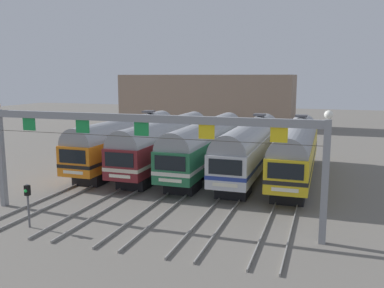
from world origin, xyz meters
The scene contains 10 objects.
ground_plane centered at (0.00, 0.00, 0.00)m, with size 160.00×160.00×0.00m, color slate.
track_bed centered at (0.00, 17.00, 0.07)m, with size 17.20×70.00×0.15m.
commuter_train_orange centered at (-7.85, 0.00, 2.69)m, with size 2.88×18.06×5.05m.
commuter_train_maroon centered at (-3.92, -0.01, 2.69)m, with size 2.88×18.06×4.77m.
commuter_train_green centered at (0.00, -0.01, 2.69)m, with size 2.88×18.06×4.77m.
commuter_train_silver centered at (3.92, 0.00, 2.69)m, with size 2.88×18.06×5.05m.
commuter_train_yellow centered at (7.85, 0.00, 2.69)m, with size 2.88×18.06×5.05m.
catenary_gantry centered at (0.00, -13.50, 5.23)m, with size 20.93×0.44×6.97m.
yard_signal_mast centered at (-5.88, -16.37, 1.80)m, with size 0.28×0.35×2.56m.
maintenance_building centered at (-10.12, 35.45, 4.44)m, with size 29.78×10.00×8.88m, color gray.
Camera 1 is at (10.20, -35.21, 8.65)m, focal length 38.83 mm.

